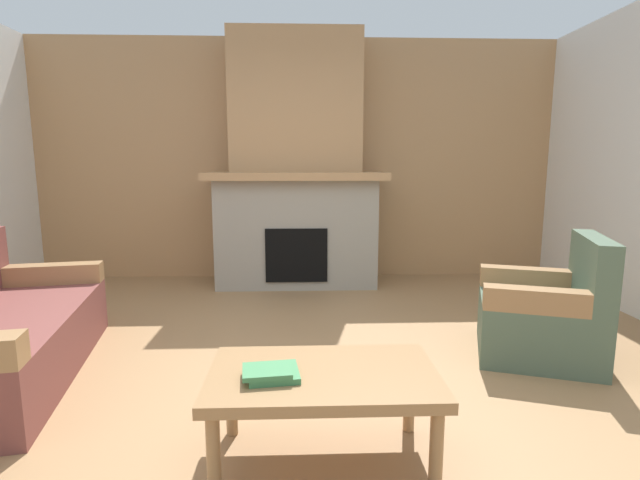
% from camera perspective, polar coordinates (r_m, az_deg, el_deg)
% --- Properties ---
extents(ground, '(9.00, 9.00, 0.00)m').
position_cam_1_polar(ground, '(2.95, -3.22, -17.65)').
color(ground, '#9E754C').
extents(wall_back_wood_panel, '(6.00, 0.12, 2.70)m').
position_cam_1_polar(wall_back_wood_panel, '(5.63, -2.82, 9.41)').
color(wall_back_wood_panel, tan).
rests_on(wall_back_wood_panel, ground).
extents(fireplace, '(1.90, 0.82, 2.70)m').
position_cam_1_polar(fireplace, '(5.25, -2.85, 7.39)').
color(fireplace, gray).
rests_on(fireplace, ground).
extents(armchair, '(0.97, 0.97, 0.85)m').
position_cam_1_polar(armchair, '(3.68, 25.25, -8.05)').
color(armchair, '#4C604C').
rests_on(armchair, ground).
extents(coffee_table, '(1.00, 0.60, 0.43)m').
position_cam_1_polar(coffee_table, '(2.19, 0.38, -16.67)').
color(coffee_table, '#997047').
rests_on(coffee_table, ground).
extents(book_stack_near_edge, '(0.25, 0.23, 0.05)m').
position_cam_1_polar(book_stack_near_edge, '(2.11, -5.83, -15.40)').
color(book_stack_near_edge, '#3D7F4C').
rests_on(book_stack_near_edge, coffee_table).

